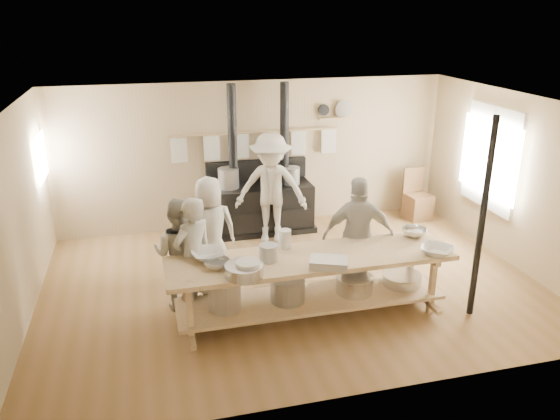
% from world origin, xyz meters
% --- Properties ---
extents(ground, '(7.00, 7.00, 0.00)m').
position_xyz_m(ground, '(0.00, 0.00, 0.00)').
color(ground, brown).
rests_on(ground, ground).
extents(room_shell, '(7.00, 7.00, 7.00)m').
position_xyz_m(room_shell, '(0.00, 0.00, 1.62)').
color(room_shell, tan).
rests_on(room_shell, ground).
extents(window_right, '(0.09, 1.50, 1.65)m').
position_xyz_m(window_right, '(3.47, 0.60, 1.50)').
color(window_right, beige).
rests_on(window_right, ground).
extents(left_opening, '(0.00, 0.90, 0.90)m').
position_xyz_m(left_opening, '(-3.45, 2.00, 1.60)').
color(left_opening, white).
rests_on(left_opening, ground).
extents(stove, '(1.90, 0.75, 2.60)m').
position_xyz_m(stove, '(-0.01, 2.12, 0.52)').
color(stove, black).
rests_on(stove, ground).
extents(towel_rail, '(3.00, 0.04, 0.47)m').
position_xyz_m(towel_rail, '(0.00, 2.40, 1.56)').
color(towel_rail, '#A5815E').
rests_on(towel_rail, ground).
extents(back_wall_shelf, '(0.63, 0.14, 0.32)m').
position_xyz_m(back_wall_shelf, '(1.46, 2.43, 2.00)').
color(back_wall_shelf, '#A5815E').
rests_on(back_wall_shelf, ground).
extents(prep_table, '(3.60, 0.90, 0.85)m').
position_xyz_m(prep_table, '(-0.01, -0.90, 0.52)').
color(prep_table, '#A5815E').
rests_on(prep_table, ground).
extents(support_post, '(0.08, 0.08, 2.60)m').
position_xyz_m(support_post, '(2.05, -1.35, 1.30)').
color(support_post, black).
rests_on(support_post, ground).
extents(cook_far_left, '(0.70, 0.63, 1.60)m').
position_xyz_m(cook_far_left, '(-1.42, -0.48, 0.80)').
color(cook_far_left, '#A29D8F').
rests_on(cook_far_left, ground).
extents(cook_left, '(0.92, 0.85, 1.53)m').
position_xyz_m(cook_left, '(-1.57, -0.25, 0.76)').
color(cook_left, '#A29D8F').
rests_on(cook_left, ground).
extents(cook_center, '(0.80, 0.56, 1.56)m').
position_xyz_m(cook_center, '(-1.09, 0.44, 0.78)').
color(cook_center, '#A29D8F').
rests_on(cook_center, ground).
extents(cook_right, '(1.04, 0.62, 1.66)m').
position_xyz_m(cook_right, '(0.83, -0.40, 0.83)').
color(cook_right, '#A29D8F').
rests_on(cook_right, ground).
extents(cook_by_window, '(1.36, 1.03, 1.87)m').
position_xyz_m(cook_by_window, '(0.08, 1.62, 0.93)').
color(cook_by_window, '#A29D8F').
rests_on(cook_by_window, ground).
extents(chair, '(0.49, 0.49, 0.95)m').
position_xyz_m(chair, '(3.00, 1.97, 0.28)').
color(chair, brown).
rests_on(chair, ground).
extents(bowl_white_a, '(0.44, 0.44, 0.10)m').
position_xyz_m(bowl_white_a, '(-1.25, -0.65, 0.90)').
color(bowl_white_a, silver).
rests_on(bowl_white_a, prep_table).
extents(bowl_steel_a, '(0.43, 0.43, 0.10)m').
position_xyz_m(bowl_steel_a, '(-1.18, -0.93, 0.90)').
color(bowl_steel_a, silver).
rests_on(bowl_steel_a, prep_table).
extents(bowl_white_b, '(0.58, 0.58, 0.10)m').
position_xyz_m(bowl_white_b, '(1.55, -1.23, 0.90)').
color(bowl_white_b, silver).
rests_on(bowl_white_b, prep_table).
extents(bowl_steel_b, '(0.34, 0.34, 0.10)m').
position_xyz_m(bowl_steel_b, '(1.55, -0.62, 0.90)').
color(bowl_steel_b, silver).
rests_on(bowl_steel_b, prep_table).
extents(roasting_pan, '(0.53, 0.45, 0.10)m').
position_xyz_m(roasting_pan, '(0.12, -1.23, 0.90)').
color(roasting_pan, '#B2B2B7').
rests_on(roasting_pan, prep_table).
extents(mixing_bowl_large, '(0.54, 0.54, 0.14)m').
position_xyz_m(mixing_bowl_large, '(-0.91, -1.23, 0.92)').
color(mixing_bowl_large, silver).
rests_on(mixing_bowl_large, prep_table).
extents(bucket_galv, '(0.29, 0.29, 0.21)m').
position_xyz_m(bucket_galv, '(-0.54, -0.89, 0.95)').
color(bucket_galv, gray).
rests_on(bucket_galv, prep_table).
extents(deep_bowl_enamel, '(0.33, 0.33, 0.18)m').
position_xyz_m(deep_bowl_enamel, '(-0.86, -1.23, 0.94)').
color(deep_bowl_enamel, silver).
rests_on(deep_bowl_enamel, prep_table).
extents(pitcher, '(0.17, 0.17, 0.24)m').
position_xyz_m(pitcher, '(-0.25, -0.57, 0.97)').
color(pitcher, silver).
rests_on(pitcher, prep_table).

